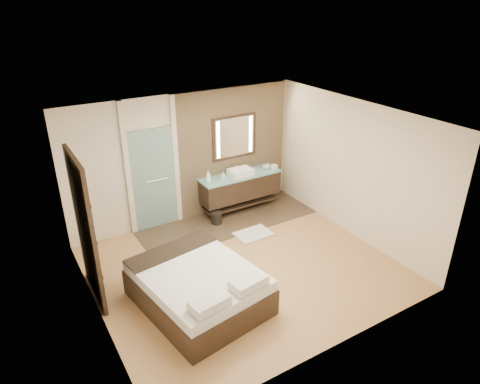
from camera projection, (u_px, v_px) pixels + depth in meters
floor at (243, 267)px, 7.63m from camera, size 5.00×5.00×0.00m
tile_strip at (228, 221)px, 9.15m from camera, size 3.80×1.30×0.01m
stone_wall at (233, 149)px, 9.28m from camera, size 2.60×0.08×2.70m
vanity at (240, 186)px, 9.38m from camera, size 1.85×0.55×0.88m
mirror_unit at (234, 137)px, 9.11m from camera, size 1.06×0.04×0.96m
frosted_door at (153, 176)px, 8.50m from camera, size 1.10×0.12×2.70m
shoji_partition at (86, 229)px, 6.44m from camera, size 0.06×1.20×2.40m
bed at (198, 287)px, 6.62m from camera, size 1.86×2.19×0.76m
bath_mat at (253, 234)px, 8.64m from camera, size 0.73×0.51×0.02m
waste_bin at (216, 218)px, 9.00m from camera, size 0.29×0.29×0.28m
tissue_box at (274, 167)px, 9.52m from camera, size 0.13×0.13×0.10m
soap_bottle_a at (208, 177)px, 8.84m from camera, size 0.11×0.11×0.25m
soap_bottle_b at (223, 176)px, 9.01m from camera, size 0.08×0.09×0.16m
soap_bottle_c at (267, 166)px, 9.52m from camera, size 0.13×0.13×0.14m
cup at (265, 167)px, 9.56m from camera, size 0.12×0.12×0.09m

